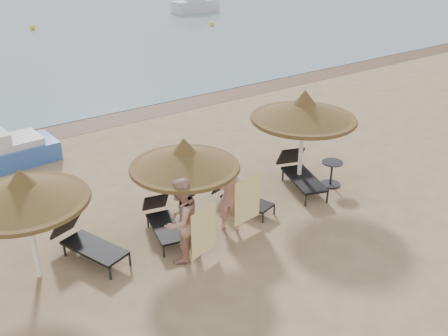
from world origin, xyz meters
The scene contains 19 objects.
ground centered at (0.00, 0.00, 0.00)m, with size 160.00×160.00×0.00m, color tan.
wet_sand_strip centered at (0.00, 9.40, 0.00)m, with size 200.00×1.60×0.01m, color brown.
palapa_left centered at (-4.02, 1.39, 2.02)m, with size 2.56×2.56×2.53m.
palapa_center centered at (-0.62, 0.96, 1.99)m, with size 2.52×2.52×2.50m.
palapa_right centered at (3.26, 1.22, 2.26)m, with size 2.87×2.87×2.84m.
lounger_far_left centered at (-2.92, 1.49, 0.39)m, with size 1.25×2.03×0.86m.
lounger_near_left centered at (-1.07, 1.34, 0.36)m, with size 0.96×1.87×0.80m.
lounger_near_right centered at (1.17, 1.24, 0.34)m, with size 1.00×1.78×0.76m.
lounger_far_right centered at (3.29, 1.24, 0.42)m, with size 1.32×2.19×0.93m.
side_table centered at (4.06, 0.75, 0.34)m, with size 0.60×0.60×0.72m.
person_left centered at (-1.22, 0.17, 1.15)m, with size 1.05×0.69×2.29m, color tan.
person_right centered at (0.34, 0.56, 1.03)m, with size 0.95×0.62×2.07m, color tan.
towel_left centered at (-0.87, -0.18, 0.78)m, with size 0.78×0.25×1.13m.
towel_right centered at (0.69, 0.31, 0.81)m, with size 0.84×0.12×1.17m.
bag_patterned centered at (-0.62, 1.14, 1.28)m, with size 0.32×0.15×0.39m.
bag_dark centered at (-0.62, 0.80, 1.29)m, with size 0.28×0.12×0.38m.
pedal_boat centered at (-2.88, 7.52, 0.41)m, with size 2.48×1.57×1.12m.
buoy_mid centered at (4.15, 29.92, 0.19)m, with size 0.38×0.38×0.38m, color yellow.
buoy_right centered at (15.48, 23.71, 0.17)m, with size 0.34×0.34×0.34m, color yellow.
Camera 1 is at (-5.75, -7.82, 6.67)m, focal length 40.00 mm.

